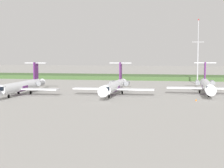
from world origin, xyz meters
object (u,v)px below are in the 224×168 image
at_px(antenna_mast, 198,58).
at_px(regional_jet_second, 115,86).
at_px(regional_jet_nearest, 22,86).
at_px(regional_jet_third, 207,85).
at_px(safety_cone_front_marker, 196,100).

bearing_deg(antenna_mast, regional_jet_second, -121.21).
bearing_deg(regional_jet_nearest, regional_jet_second, 9.87).
bearing_deg(regional_jet_second, antenna_mast, 58.79).
relative_size(regional_jet_nearest, regional_jet_third, 1.00).
bearing_deg(safety_cone_front_marker, regional_jet_nearest, 173.95).
distance_m(regional_jet_nearest, safety_cone_front_marker, 48.58).
xyz_separation_m(antenna_mast, safety_cone_front_marker, (-2.38, -50.22, -9.94)).
relative_size(regional_jet_third, safety_cone_front_marker, 56.36).
bearing_deg(regional_jet_nearest, regional_jet_third, 12.88).
bearing_deg(regional_jet_third, regional_jet_nearest, -167.12).
bearing_deg(regional_jet_nearest, safety_cone_front_marker, -6.05).
relative_size(regional_jet_second, regional_jet_third, 1.00).
distance_m(regional_jet_nearest, antenna_mast, 68.24).
height_order(regional_jet_third, antenna_mast, antenna_mast).
height_order(regional_jet_nearest, antenna_mast, antenna_mast).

